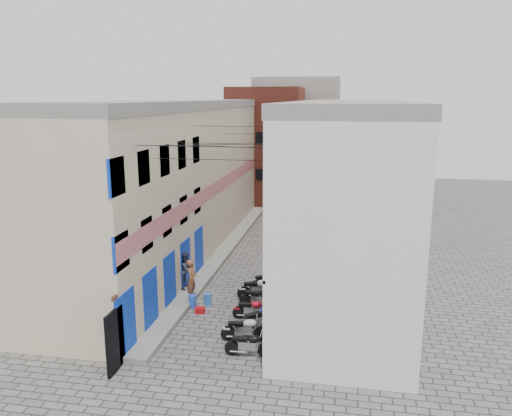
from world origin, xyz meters
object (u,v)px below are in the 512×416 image
Objects in this scene: motorcycle_c at (262,317)px; motorcycle_e at (260,297)px; motorcycle_a at (249,343)px; red_crate at (200,310)px; motorcycle_d at (252,308)px; person_b at (186,270)px; motorcycle_f at (259,288)px; motorcycle_g at (270,280)px; person_a at (192,279)px; water_jug_far at (208,299)px; motorcycle_b at (245,328)px; water_jug_near at (193,301)px.

motorcycle_c reaches higher than motorcycle_e.
red_crate is (-2.82, 3.27, -0.39)m from motorcycle_a.
red_crate is at bearing -153.58° from motorcycle_c.
motorcycle_d is 0.96× the size of person_b.
motorcycle_e is 1.08× the size of person_b.
motorcycle_f is (-0.71, 3.18, -0.03)m from motorcycle_c.
motorcycle_c is at bearing -23.69° from motorcycle_g.
motorcycle_e is at bearing -91.79° from person_a.
motorcycle_f is 4.97× the size of red_crate.
motorcycle_e is 3.58× the size of water_jug_far.
person_a is (-2.89, -1.01, 0.59)m from motorcycle_f.
motorcycle_f is 3.00m from red_crate.
red_crate is at bearing -140.68° from motorcycle_b.
motorcycle_e is (-0.32, 4.12, 0.04)m from motorcycle_a.
motorcycle_d is 2.54m from water_jug_far.
red_crate is (-2.65, -2.86, -0.49)m from motorcycle_g.
motorcycle_g is 3.99× the size of water_jug_far.
water_jug_near is 0.74m from red_crate.
motorcycle_b is 0.87× the size of motorcycle_g.
water_jug_far is at bearing -167.68° from motorcycle_c.
motorcycle_e is 3.21m from person_a.
motorcycle_d is (-0.07, 1.92, -0.04)m from motorcycle_b.
motorcycle_e is 2.43m from water_jug_far.
motorcycle_a is 5.05m from water_jug_near.
motorcycle_a is at bearing 4.61° from motorcycle_d.
water_jug_far is (-2.34, 3.03, -0.27)m from motorcycle_b.
motorcycle_c is 3.59m from water_jug_far.
motorcycle_d is 2.40m from red_crate.
motorcycle_e is 0.90× the size of motorcycle_g.
water_jug_near reaches higher than water_jug_far.
motorcycle_g is 3.85× the size of water_jug_near.
motorcycle_e is 2.68m from red_crate.
motorcycle_b is 4.99m from motorcycle_g.
motorcycle_g is at bearing -59.93° from person_a.
motorcycle_g is 4.05m from person_b.
person_b is 3.32× the size of water_jug_far.
red_crate is at bearing -61.43° from motorcycle_f.
motorcycle_b is at bearing -140.29° from person_b.
water_jug_near is at bearing -157.78° from motorcycle_c.
water_jug_far is at bearing -84.88° from motorcycle_e.
motorcycle_c is 1.05× the size of motorcycle_f.
person_a is 0.99m from water_jug_near.
red_crate is (-2.24, -1.93, -0.45)m from motorcycle_f.
person_b reaches higher than motorcycle_a.
motorcycle_a is 4.41× the size of red_crate.
motorcycle_d is (-0.46, 3.07, -0.02)m from motorcycle_a.
person_a reaches higher than motorcycle_b.
person_a is (-3.08, 3.05, 0.63)m from motorcycle_b.
motorcycle_g is (-0.30, 4.11, 0.01)m from motorcycle_c.
motorcycle_a is at bearing 10.96° from motorcycle_e.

